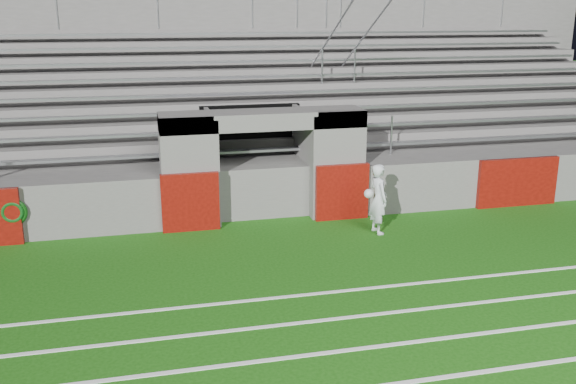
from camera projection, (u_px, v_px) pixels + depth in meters
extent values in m
plane|color=#164C0C|center=(300.00, 273.00, 12.33)|extent=(90.00, 90.00, 0.00)
cube|color=white|center=(350.00, 350.00, 9.52)|extent=(28.00, 0.09, 0.01)
cube|color=white|center=(330.00, 319.00, 10.46)|extent=(28.00, 0.09, 0.01)
cube|color=white|center=(314.00, 294.00, 11.39)|extent=(28.00, 0.09, 0.01)
cube|color=#585653|center=(553.00, 177.00, 16.84)|extent=(10.60, 0.35, 1.25)
cube|color=#585653|center=(187.00, 170.00, 14.85)|extent=(1.20, 1.00, 2.60)
cube|color=#585653|center=(336.00, 161.00, 15.65)|extent=(1.20, 1.00, 2.60)
cube|color=black|center=(251.00, 152.00, 16.85)|extent=(2.60, 0.20, 2.50)
cube|color=#585653|center=(212.00, 164.00, 15.57)|extent=(0.10, 2.20, 2.50)
cube|color=#585653|center=(304.00, 159.00, 16.08)|extent=(0.10, 2.20, 2.50)
cube|color=#585653|center=(263.00, 120.00, 14.94)|extent=(4.80, 1.00, 0.40)
cube|color=#585653|center=(238.00, 140.00, 18.89)|extent=(26.00, 8.00, 0.20)
cube|color=#585653|center=(238.00, 161.00, 19.06)|extent=(26.00, 8.00, 1.05)
cube|color=#520B07|center=(190.00, 202.00, 14.50)|extent=(1.30, 0.15, 1.35)
cube|color=#520B07|center=(342.00, 192.00, 15.30)|extent=(1.30, 0.15, 1.35)
cube|color=#520B07|center=(517.00, 182.00, 16.36)|extent=(2.20, 0.15, 1.25)
cube|color=gray|center=(256.00, 150.00, 16.06)|extent=(23.00, 0.28, 0.06)
cube|color=#585653|center=(250.00, 145.00, 16.87)|extent=(24.00, 0.75, 0.38)
cube|color=gray|center=(250.00, 130.00, 16.66)|extent=(23.00, 0.28, 0.06)
cube|color=#585653|center=(245.00, 133.00, 17.52)|extent=(24.00, 0.75, 0.76)
cube|color=gray|center=(245.00, 111.00, 17.26)|extent=(23.00, 0.28, 0.06)
cube|color=#585653|center=(241.00, 121.00, 18.17)|extent=(24.00, 0.75, 1.14)
cube|color=gray|center=(241.00, 94.00, 17.86)|extent=(23.00, 0.28, 0.06)
cube|color=#585653|center=(236.00, 111.00, 18.82)|extent=(24.00, 0.75, 1.52)
cube|color=gray|center=(236.00, 77.00, 18.45)|extent=(23.00, 0.28, 0.06)
cube|color=#585653|center=(232.00, 101.00, 19.46)|extent=(24.00, 0.75, 1.90)
cube|color=gray|center=(232.00, 62.00, 19.05)|extent=(23.00, 0.28, 0.06)
cube|color=#585653|center=(229.00, 91.00, 20.11)|extent=(24.00, 0.75, 2.28)
cube|color=gray|center=(228.00, 47.00, 19.65)|extent=(23.00, 0.28, 0.06)
cube|color=#585653|center=(225.00, 83.00, 20.76)|extent=(24.00, 0.75, 2.66)
cube|color=gray|center=(224.00, 34.00, 20.24)|extent=(23.00, 0.28, 0.06)
cube|color=#585653|center=(222.00, 79.00, 21.38)|extent=(26.00, 0.60, 5.29)
cylinder|color=#A5A8AD|center=(355.00, 137.00, 16.29)|extent=(0.05, 0.05, 1.00)
cylinder|color=#A5A8AD|center=(322.00, 66.00, 18.67)|extent=(0.05, 0.05, 1.00)
cylinder|color=#A5A8AD|center=(297.00, 12.00, 21.06)|extent=(0.05, 0.05, 1.00)
cylinder|color=#A5A8AD|center=(322.00, 49.00, 18.54)|extent=(0.05, 6.02, 3.08)
cylinder|color=#A5A8AD|center=(391.00, 135.00, 16.51)|extent=(0.05, 0.05, 1.00)
cylinder|color=#A5A8AD|center=(355.00, 66.00, 18.90)|extent=(0.05, 0.05, 1.00)
cylinder|color=#A5A8AD|center=(326.00, 12.00, 21.28)|extent=(0.05, 0.05, 1.00)
cylinder|color=#A5A8AD|center=(355.00, 48.00, 18.76)|extent=(0.05, 6.02, 3.08)
cylinder|color=#A5A8AD|center=(57.00, 10.00, 19.38)|extent=(0.05, 0.05, 1.10)
cylinder|color=#A5A8AD|center=(158.00, 10.00, 20.04)|extent=(0.05, 0.05, 1.10)
cylinder|color=#A5A8AD|center=(252.00, 10.00, 20.71)|extent=(0.05, 0.05, 1.10)
cylinder|color=#A5A8AD|center=(341.00, 10.00, 21.38)|extent=(0.05, 0.05, 1.10)
cylinder|color=#A5A8AD|center=(424.00, 10.00, 22.05)|extent=(0.05, 0.05, 1.10)
cylinder|color=#A5A8AD|center=(502.00, 10.00, 22.72)|extent=(0.05, 0.05, 1.10)
imported|color=silver|center=(378.00, 199.00, 14.33)|extent=(0.46, 0.63, 1.59)
sphere|color=silver|center=(369.00, 194.00, 14.07)|extent=(0.21, 0.21, 0.21)
torus|color=#0D410D|center=(13.00, 212.00, 13.65)|extent=(0.60, 0.11, 0.60)
torus|color=#0D4312|center=(12.00, 212.00, 13.60)|extent=(0.47, 0.09, 0.47)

